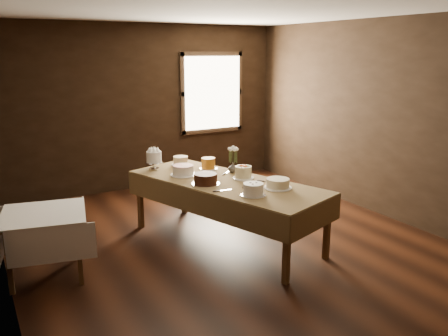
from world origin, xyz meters
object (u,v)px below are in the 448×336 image
(cake_server_b, at_px, (270,182))
(cake_server_d, at_px, (228,172))
(cake_cream, at_px, (278,184))
(cake_server_a, at_px, (247,184))
(cake_lattice, at_px, (183,171))
(cake_swirl, at_px, (253,190))
(cake_server_e, at_px, (226,190))
(display_table, at_px, (226,186))
(cake_caramel, at_px, (208,164))
(cake_meringue, at_px, (154,161))
(cake_speckled, at_px, (181,161))
(side_table, at_px, (44,220))
(cake_chocolate, at_px, (206,179))
(cake_flowers, at_px, (243,173))
(flower_vase, at_px, (233,168))

(cake_server_b, height_order, cake_server_d, same)
(cake_cream, bearing_deg, cake_server_a, 127.36)
(cake_lattice, xyz_separation_m, cake_server_b, (0.77, -0.83, -0.05))
(cake_swirl, bearing_deg, cake_server_e, 115.19)
(display_table, relative_size, cake_caramel, 10.74)
(cake_swirl, bearing_deg, cake_cream, 14.78)
(cake_meringue, height_order, cake_cream, cake_meringue)
(cake_speckled, bearing_deg, cake_meringue, -174.02)
(side_table, relative_size, cake_swirl, 3.50)
(cake_cream, relative_size, cake_server_e, 1.55)
(cake_server_b, bearing_deg, cake_server_a, -132.60)
(cake_chocolate, bearing_deg, cake_swirl, -69.76)
(cake_flowers, xyz_separation_m, cake_server_b, (0.18, -0.32, -0.07))
(cake_flowers, bearing_deg, cake_swirl, -112.95)
(cake_server_d, bearing_deg, display_table, -161.63)
(cake_server_e, xyz_separation_m, flower_vase, (0.47, 0.65, 0.06))
(flower_vase, bearing_deg, cake_speckled, 120.64)
(cake_flowers, relative_size, cake_server_a, 1.11)
(display_table, distance_m, cake_server_d, 0.44)
(cake_meringue, relative_size, cake_flowers, 0.96)
(cake_meringue, bearing_deg, cake_speckled, 5.98)
(cake_swirl, relative_size, flower_vase, 2.08)
(cake_speckled, height_order, cake_server_e, cake_speckled)
(cake_meringue, height_order, cake_speckled, cake_meringue)
(cake_caramel, height_order, cake_swirl, cake_caramel)
(side_table, xyz_separation_m, cake_swirl, (2.07, -0.82, 0.24))
(cake_server_e, relative_size, flower_vase, 1.76)
(cake_speckled, xyz_separation_m, cake_server_d, (0.38, -0.66, -0.05))
(display_table, xyz_separation_m, cake_lattice, (-0.34, 0.51, 0.12))
(cake_caramel, bearing_deg, cake_chocolate, -120.03)
(cake_cream, bearing_deg, cake_meringue, 120.96)
(cake_speckled, distance_m, cake_server_b, 1.46)
(cake_chocolate, bearing_deg, side_table, 175.23)
(cake_lattice, bearing_deg, cake_caramel, 15.47)
(cake_speckled, bearing_deg, cake_caramel, -60.49)
(side_table, xyz_separation_m, cake_flowers, (2.36, -0.15, 0.24))
(cake_speckled, bearing_deg, cake_server_b, -66.89)
(cake_meringue, height_order, cake_server_b, cake_meringue)
(cake_server_a, bearing_deg, cake_swirl, -155.11)
(cake_lattice, height_order, cake_server_e, cake_lattice)
(cake_speckled, relative_size, cake_lattice, 0.86)
(side_table, bearing_deg, cake_lattice, 11.41)
(display_table, height_order, flower_vase, flower_vase)
(cake_swirl, bearing_deg, cake_server_a, 67.03)
(cake_chocolate, bearing_deg, cake_flowers, 0.26)
(cake_meringue, bearing_deg, side_table, -151.86)
(side_table, distance_m, cake_caramel, 2.25)
(cake_server_d, bearing_deg, cake_swirl, -143.80)
(cake_cream, xyz_separation_m, cake_server_a, (-0.23, 0.31, -0.05))
(cake_caramel, height_order, cake_cream, cake_caramel)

